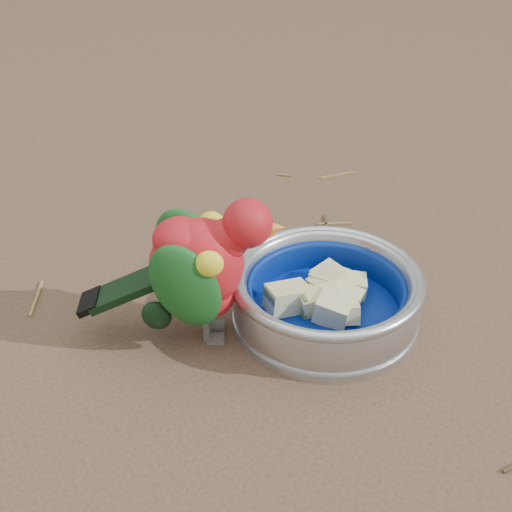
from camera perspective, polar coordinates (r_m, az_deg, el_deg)
ground at (r=0.69m, az=4.34°, el=-11.04°), size 60.00×60.00×0.00m
food_bowl at (r=0.77m, az=5.52°, el=-4.70°), size 0.20×0.20×0.02m
bowl_wall at (r=0.76m, az=5.64°, el=-2.91°), size 0.20×0.20×0.04m
fruit_wedges at (r=0.76m, az=5.62°, el=-3.33°), size 0.12×0.12×0.03m
lory_parrot at (r=0.71m, az=-4.44°, el=-1.49°), size 0.21×0.17×0.15m
ground_debris at (r=0.73m, az=4.74°, el=-8.17°), size 0.90×0.80×0.01m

